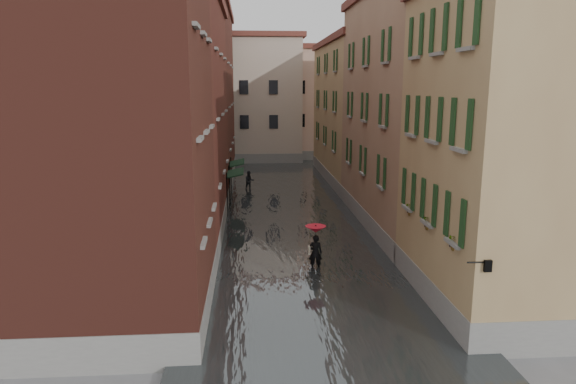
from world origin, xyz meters
name	(u,v)px	position (x,y,z in m)	size (l,w,h in m)	color
ground	(312,288)	(0.00, 0.00, 0.00)	(120.00, 120.00, 0.00)	slate
floodwater	(289,210)	(0.00, 13.00, 0.10)	(10.00, 60.00, 0.20)	#424849
building_left_near	(115,135)	(-7.00, -2.00, 6.50)	(6.00, 8.00, 13.00)	maroon
building_left_mid	(167,121)	(-7.00, 9.00, 6.25)	(6.00, 14.00, 12.50)	#5D2E1D
building_left_far	(195,100)	(-7.00, 24.00, 7.00)	(6.00, 16.00, 14.00)	maroon
building_right_near	(514,153)	(7.00, -2.00, 5.75)	(6.00, 8.00, 11.50)	#9B7950
building_right_mid	(417,115)	(7.00, 9.00, 6.50)	(6.00, 14.00, 13.00)	#A07D61
building_right_far	(360,114)	(7.00, 24.00, 5.75)	(6.00, 16.00, 11.50)	#9B7950
building_end_cream	(244,101)	(-3.00, 38.00, 6.50)	(12.00, 9.00, 13.00)	#BBAA94
building_end_pink	(323,105)	(6.00, 40.00, 6.00)	(10.00, 9.00, 12.00)	#CDA690
awning_near	(235,174)	(-3.49, 13.62, 2.46)	(1.09, 2.91, 2.80)	#15301C
awning_far	(236,164)	(-3.49, 18.04, 2.46)	(1.09, 2.86, 2.80)	#15301C
wall_lantern	(486,265)	(4.33, -6.00, 3.01)	(0.71, 0.22, 0.35)	black
window_planters	(432,215)	(4.12, -1.97, 3.51)	(0.59, 5.43, 0.84)	brown
pedestrian_main	(315,244)	(0.37, 1.99, 1.25)	(0.95, 0.95, 2.06)	black
pedestrian_far	(249,181)	(-2.56, 20.03, 0.79)	(0.77, 0.60, 1.59)	black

